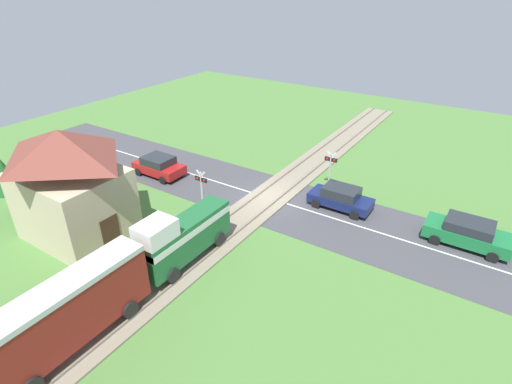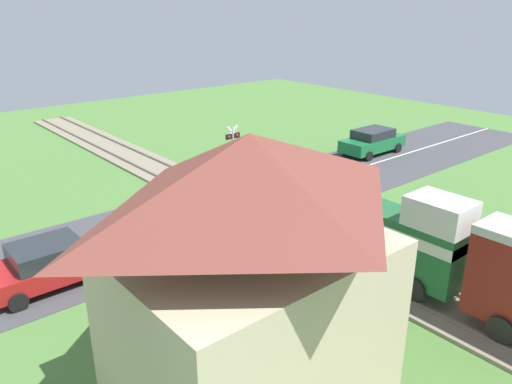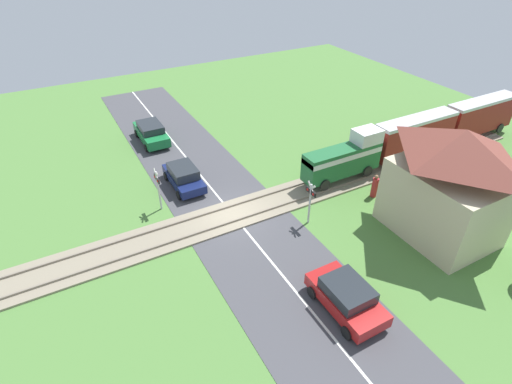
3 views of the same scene
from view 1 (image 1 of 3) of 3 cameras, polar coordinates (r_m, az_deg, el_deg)
The scene contains 12 objects.
ground_plane at distance 27.06m, azimuth 1.83°, elevation -0.90°, with size 60.00×60.00×0.00m, color #4C7A38.
road_surface at distance 27.06m, azimuth 1.83°, elevation -0.88°, with size 48.00×6.40×0.02m.
track_bed at distance 27.03m, azimuth 1.84°, elevation -0.77°, with size 2.80×48.00×0.24m.
train at distance 17.28m, azimuth -27.39°, elevation -16.63°, with size 1.58×20.19×3.18m.
car_near_crossing at distance 26.14m, azimuth 12.00°, elevation -0.76°, with size 4.01×1.89×1.48m.
car_far_side at distance 30.77m, azimuth -13.71°, elevation 3.68°, with size 3.90×2.07×1.50m.
car_behind_queue at distance 24.98m, azimuth 27.99°, elevation -5.15°, with size 4.43×1.98×1.56m.
crossing_signal_west_approach at distance 28.06m, azimuth 10.58°, elevation 3.86°, with size 0.90×0.18×2.80m.
crossing_signal_east_approach at distance 25.08m, azimuth -7.81°, elevation 1.02°, with size 0.90×0.18×2.80m.
station_building at distance 24.05m, azimuth -24.98°, elevation 0.72°, with size 6.07×4.78×6.39m.
pedestrian_by_station at distance 22.37m, azimuth -15.92°, elevation -6.85°, with size 0.40×0.40×1.60m.
tree_by_station at distance 28.24m, azimuth -32.36°, elevation 2.10°, with size 1.87×1.87×3.96m.
Camera 1 is at (-12.17, 20.23, 13.23)m, focal length 28.00 mm.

